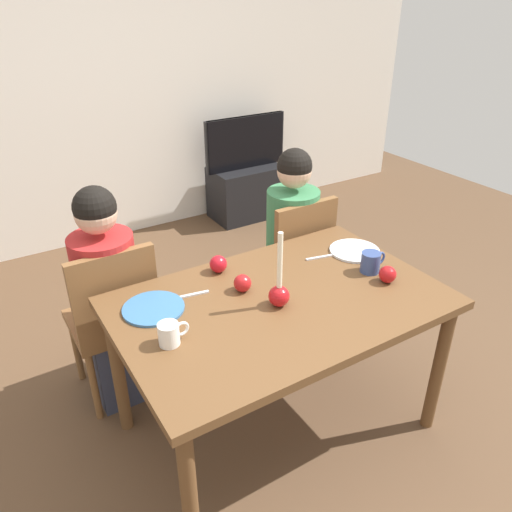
% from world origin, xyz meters
% --- Properties ---
extents(ground_plane, '(7.68, 7.68, 0.00)m').
position_xyz_m(ground_plane, '(0.00, 0.00, 0.00)').
color(ground_plane, brown).
extents(back_wall, '(6.40, 0.10, 2.60)m').
position_xyz_m(back_wall, '(0.00, 2.60, 1.30)').
color(back_wall, silver).
rests_on(back_wall, ground).
extents(dining_table, '(1.40, 0.90, 0.75)m').
position_xyz_m(dining_table, '(0.00, 0.00, 0.67)').
color(dining_table, brown).
rests_on(dining_table, ground).
extents(chair_left, '(0.40, 0.40, 0.90)m').
position_xyz_m(chair_left, '(-0.57, 0.61, 0.51)').
color(chair_left, brown).
rests_on(chair_left, ground).
extents(chair_right, '(0.40, 0.40, 0.90)m').
position_xyz_m(chair_right, '(0.52, 0.61, 0.51)').
color(chair_right, brown).
rests_on(chair_right, ground).
extents(person_left_child, '(0.30, 0.30, 1.17)m').
position_xyz_m(person_left_child, '(-0.57, 0.64, 0.57)').
color(person_left_child, '#33384C').
rests_on(person_left_child, ground).
extents(person_right_child, '(0.30, 0.30, 1.17)m').
position_xyz_m(person_right_child, '(0.52, 0.64, 0.57)').
color(person_right_child, '#33384C').
rests_on(person_right_child, ground).
extents(tv_stand, '(0.64, 0.40, 0.48)m').
position_xyz_m(tv_stand, '(1.20, 2.30, 0.24)').
color(tv_stand, black).
rests_on(tv_stand, ground).
extents(tv, '(0.79, 0.05, 0.46)m').
position_xyz_m(tv, '(1.20, 2.30, 0.71)').
color(tv, black).
rests_on(tv, tv_stand).
extents(candle_centerpiece, '(0.09, 0.09, 0.34)m').
position_xyz_m(candle_centerpiece, '(-0.03, -0.03, 0.82)').
color(candle_centerpiece, red).
rests_on(candle_centerpiece, dining_table).
extents(plate_left, '(0.26, 0.26, 0.01)m').
position_xyz_m(plate_left, '(-0.49, 0.22, 0.76)').
color(plate_left, teal).
rests_on(plate_left, dining_table).
extents(plate_right, '(0.25, 0.25, 0.01)m').
position_xyz_m(plate_right, '(0.56, 0.16, 0.76)').
color(plate_right, silver).
rests_on(plate_right, dining_table).
extents(mug_left, '(0.12, 0.08, 0.09)m').
position_xyz_m(mug_left, '(-0.52, -0.03, 0.79)').
color(mug_left, white).
rests_on(mug_left, dining_table).
extents(mug_right, '(0.14, 0.09, 0.10)m').
position_xyz_m(mug_right, '(0.49, -0.02, 0.80)').
color(mug_right, '#33477F').
rests_on(mug_right, dining_table).
extents(fork_left, '(0.18, 0.04, 0.01)m').
position_xyz_m(fork_left, '(-0.32, 0.23, 0.75)').
color(fork_left, silver).
rests_on(fork_left, dining_table).
extents(fork_right, '(0.18, 0.05, 0.01)m').
position_xyz_m(fork_right, '(0.39, 0.20, 0.75)').
color(fork_right, silver).
rests_on(fork_right, dining_table).
extents(apple_near_candle, '(0.08, 0.08, 0.08)m').
position_xyz_m(apple_near_candle, '(-0.10, 0.15, 0.79)').
color(apple_near_candle, red).
rests_on(apple_near_candle, dining_table).
extents(apple_by_left_plate, '(0.08, 0.08, 0.08)m').
position_xyz_m(apple_by_left_plate, '(0.49, -0.14, 0.79)').
color(apple_by_left_plate, '#B01518').
rests_on(apple_by_left_plate, dining_table).
extents(apple_by_right_mug, '(0.08, 0.08, 0.08)m').
position_xyz_m(apple_by_right_mug, '(-0.11, 0.35, 0.79)').
color(apple_by_right_mug, red).
rests_on(apple_by_right_mug, dining_table).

